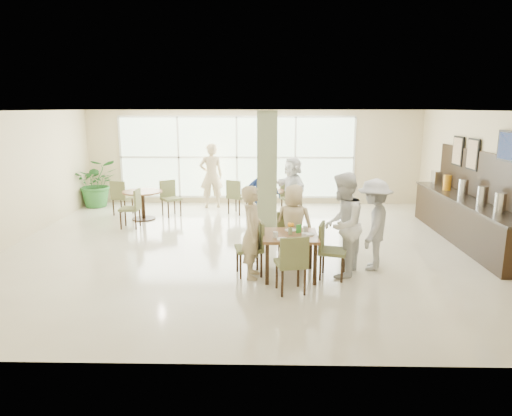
{
  "coord_description": "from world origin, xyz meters",
  "views": [
    {
      "loc": [
        0.37,
        -9.18,
        2.86
      ],
      "look_at": [
        0.2,
        -1.2,
        1.1
      ],
      "focal_mm": 32.0,
      "sensor_mm": 36.0,
      "label": 1
    }
  ],
  "objects_px": {
    "teen_standing": "(374,225)",
    "adult_a": "(262,196)",
    "round_table_right": "(264,197)",
    "adult_standing": "(211,176)",
    "teen_left": "(252,232)",
    "buffet_counter": "(465,217)",
    "potted_plant": "(97,183)",
    "adult_b": "(292,189)",
    "round_table_left": "(143,198)",
    "teen_far": "(294,224)",
    "main_table": "(290,240)",
    "teen_right": "(342,225)"
  },
  "relations": [
    {
      "from": "teen_standing",
      "to": "adult_a",
      "type": "height_order",
      "value": "teen_standing"
    },
    {
      "from": "round_table_right",
      "to": "adult_standing",
      "type": "relative_size",
      "value": 0.56
    },
    {
      "from": "teen_left",
      "to": "teen_standing",
      "type": "bearing_deg",
      "value": -74.39
    },
    {
      "from": "buffet_counter",
      "to": "adult_standing",
      "type": "bearing_deg",
      "value": 150.49
    },
    {
      "from": "potted_plant",
      "to": "adult_b",
      "type": "bearing_deg",
      "value": -14.56
    },
    {
      "from": "buffet_counter",
      "to": "potted_plant",
      "type": "distance_m",
      "value": 9.88
    },
    {
      "from": "round_table_left",
      "to": "teen_standing",
      "type": "xyz_separation_m",
      "value": [
        5.12,
        -3.62,
        0.27
      ]
    },
    {
      "from": "buffet_counter",
      "to": "teen_far",
      "type": "xyz_separation_m",
      "value": [
        -3.8,
        -1.44,
        0.19
      ]
    },
    {
      "from": "adult_b",
      "to": "round_table_right",
      "type": "bearing_deg",
      "value": -122.87
    },
    {
      "from": "potted_plant",
      "to": "teen_left",
      "type": "height_order",
      "value": "teen_left"
    },
    {
      "from": "main_table",
      "to": "adult_a",
      "type": "height_order",
      "value": "adult_a"
    },
    {
      "from": "round_table_left",
      "to": "adult_standing",
      "type": "bearing_deg",
      "value": 42.58
    },
    {
      "from": "teen_left",
      "to": "teen_right",
      "type": "distance_m",
      "value": 1.55
    },
    {
      "from": "round_table_left",
      "to": "teen_standing",
      "type": "height_order",
      "value": "teen_standing"
    },
    {
      "from": "adult_a",
      "to": "round_table_right",
      "type": "bearing_deg",
      "value": 87.51
    },
    {
      "from": "adult_a",
      "to": "adult_standing",
      "type": "height_order",
      "value": "adult_standing"
    },
    {
      "from": "round_table_right",
      "to": "teen_right",
      "type": "distance_m",
      "value": 4.36
    },
    {
      "from": "potted_plant",
      "to": "teen_right",
      "type": "bearing_deg",
      "value": -41.22
    },
    {
      "from": "teen_standing",
      "to": "adult_a",
      "type": "xyz_separation_m",
      "value": [
        -2.02,
        2.89,
        -0.06
      ]
    },
    {
      "from": "round_table_right",
      "to": "buffet_counter",
      "type": "height_order",
      "value": "buffet_counter"
    },
    {
      "from": "round_table_right",
      "to": "main_table",
      "type": "bearing_deg",
      "value": -83.63
    },
    {
      "from": "potted_plant",
      "to": "adult_b",
      "type": "relative_size",
      "value": 0.86
    },
    {
      "from": "round_table_right",
      "to": "teen_left",
      "type": "distance_m",
      "value": 4.27
    },
    {
      "from": "main_table",
      "to": "teen_standing",
      "type": "bearing_deg",
      "value": 15.69
    },
    {
      "from": "round_table_left",
      "to": "buffet_counter",
      "type": "relative_size",
      "value": 0.22
    },
    {
      "from": "teen_standing",
      "to": "adult_b",
      "type": "height_order",
      "value": "teen_standing"
    },
    {
      "from": "buffet_counter",
      "to": "adult_a",
      "type": "distance_m",
      "value": 4.56
    },
    {
      "from": "round_table_left",
      "to": "round_table_right",
      "type": "relative_size",
      "value": 0.97
    },
    {
      "from": "round_table_left",
      "to": "teen_standing",
      "type": "distance_m",
      "value": 6.28
    },
    {
      "from": "teen_standing",
      "to": "adult_standing",
      "type": "bearing_deg",
      "value": -125.12
    },
    {
      "from": "round_table_left",
      "to": "teen_far",
      "type": "relative_size",
      "value": 0.69
    },
    {
      "from": "teen_right",
      "to": "teen_left",
      "type": "bearing_deg",
      "value": -62.56
    },
    {
      "from": "potted_plant",
      "to": "adult_standing",
      "type": "xyz_separation_m",
      "value": [
        3.38,
        -0.05,
        0.24
      ]
    },
    {
      "from": "adult_b",
      "to": "adult_standing",
      "type": "bearing_deg",
      "value": -147.06
    },
    {
      "from": "teen_standing",
      "to": "teen_right",
      "type": "bearing_deg",
      "value": -41.22
    },
    {
      "from": "main_table",
      "to": "buffet_counter",
      "type": "bearing_deg",
      "value": 29.35
    },
    {
      "from": "buffet_counter",
      "to": "teen_standing",
      "type": "bearing_deg",
      "value": -143.53
    },
    {
      "from": "potted_plant",
      "to": "adult_b",
      "type": "xyz_separation_m",
      "value": [
        5.63,
        -1.46,
        0.12
      ]
    },
    {
      "from": "teen_standing",
      "to": "buffet_counter",
      "type": "bearing_deg",
      "value": 146.91
    },
    {
      "from": "potted_plant",
      "to": "adult_a",
      "type": "bearing_deg",
      "value": -25.07
    },
    {
      "from": "adult_standing",
      "to": "teen_far",
      "type": "bearing_deg",
      "value": 98.93
    },
    {
      "from": "teen_right",
      "to": "round_table_left",
      "type": "bearing_deg",
      "value": -108.8
    },
    {
      "from": "main_table",
      "to": "potted_plant",
      "type": "bearing_deg",
      "value": 133.9
    },
    {
      "from": "main_table",
      "to": "teen_right",
      "type": "xyz_separation_m",
      "value": [
        0.89,
        0.09,
        0.25
      ]
    },
    {
      "from": "potted_plant",
      "to": "adult_a",
      "type": "height_order",
      "value": "adult_a"
    },
    {
      "from": "teen_far",
      "to": "buffet_counter",
      "type": "bearing_deg",
      "value": -144.94
    },
    {
      "from": "teen_right",
      "to": "adult_standing",
      "type": "relative_size",
      "value": 0.96
    },
    {
      "from": "teen_far",
      "to": "main_table",
      "type": "bearing_deg",
      "value": 96.77
    },
    {
      "from": "round_table_left",
      "to": "teen_left",
      "type": "bearing_deg",
      "value": -54.01
    },
    {
      "from": "round_table_left",
      "to": "teen_right",
      "type": "bearing_deg",
      "value": -41.25
    }
  ]
}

